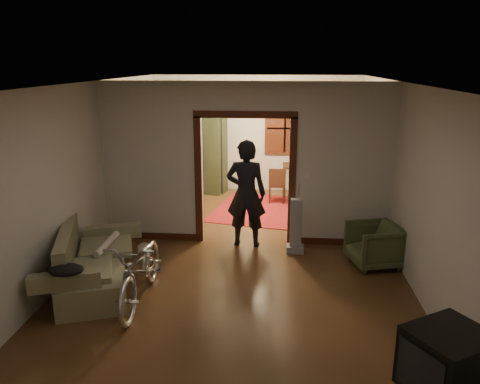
# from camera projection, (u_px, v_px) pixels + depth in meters

# --- Properties ---
(floor) EXTENTS (5.00, 8.50, 0.01)m
(floor) POSITION_uv_depth(u_px,v_px,m) (242.00, 257.00, 7.69)
(floor) COLOR #3E2513
(floor) RESTS_ON ground
(ceiling) EXTENTS (5.00, 8.50, 0.01)m
(ceiling) POSITION_uv_depth(u_px,v_px,m) (242.00, 83.00, 6.94)
(ceiling) COLOR white
(ceiling) RESTS_ON floor
(wall_back) EXTENTS (5.00, 0.02, 2.80)m
(wall_back) POSITION_uv_depth(u_px,v_px,m) (256.00, 134.00, 11.39)
(wall_back) COLOR beige
(wall_back) RESTS_ON floor
(wall_left) EXTENTS (0.02, 8.50, 2.80)m
(wall_left) POSITION_uv_depth(u_px,v_px,m) (87.00, 171.00, 7.52)
(wall_left) COLOR beige
(wall_left) RESTS_ON floor
(wall_right) EXTENTS (0.02, 8.50, 2.80)m
(wall_right) POSITION_uv_depth(u_px,v_px,m) (405.00, 178.00, 7.11)
(wall_right) COLOR beige
(wall_right) RESTS_ON floor
(partition_wall) EXTENTS (5.00, 0.14, 2.80)m
(partition_wall) POSITION_uv_depth(u_px,v_px,m) (245.00, 164.00, 8.03)
(partition_wall) COLOR beige
(partition_wall) RESTS_ON floor
(door_casing) EXTENTS (1.74, 0.20, 2.32)m
(door_casing) POSITION_uv_depth(u_px,v_px,m) (245.00, 181.00, 8.12)
(door_casing) COLOR #3E1A0E
(door_casing) RESTS_ON floor
(far_window) EXTENTS (0.98, 0.06, 1.28)m
(far_window) POSITION_uv_depth(u_px,v_px,m) (285.00, 128.00, 11.25)
(far_window) COLOR black
(far_window) RESTS_ON wall_back
(chandelier) EXTENTS (0.24, 0.24, 0.24)m
(chandelier) POSITION_uv_depth(u_px,v_px,m) (252.00, 100.00, 9.46)
(chandelier) COLOR #FFE0A5
(chandelier) RESTS_ON ceiling
(light_switch) EXTENTS (0.08, 0.01, 0.12)m
(light_switch) POSITION_uv_depth(u_px,v_px,m) (307.00, 175.00, 7.92)
(light_switch) COLOR silver
(light_switch) RESTS_ON partition_wall
(sofa) EXTENTS (1.43, 2.08, 0.88)m
(sofa) POSITION_uv_depth(u_px,v_px,m) (93.00, 258.00, 6.59)
(sofa) COLOR #686C48
(sofa) RESTS_ON floor
(rolled_paper) EXTENTS (0.10, 0.82, 0.10)m
(rolled_paper) POSITION_uv_depth(u_px,v_px,m) (107.00, 244.00, 6.85)
(rolled_paper) COLOR beige
(rolled_paper) RESTS_ON sofa
(jacket) EXTENTS (0.43, 0.33, 0.13)m
(jacket) POSITION_uv_depth(u_px,v_px,m) (66.00, 270.00, 5.65)
(jacket) COLOR black
(jacket) RESTS_ON sofa
(bicycle) EXTENTS (0.66, 1.80, 0.94)m
(bicycle) POSITION_uv_depth(u_px,v_px,m) (141.00, 268.00, 6.18)
(bicycle) COLOR silver
(bicycle) RESTS_ON floor
(armchair) EXTENTS (0.90, 0.89, 0.68)m
(armchair) POSITION_uv_depth(u_px,v_px,m) (374.00, 245.00, 7.31)
(armchair) COLOR #44522E
(armchair) RESTS_ON floor
(crt_tv) EXTENTS (0.81, 0.79, 0.53)m
(crt_tv) POSITION_uv_depth(u_px,v_px,m) (448.00, 361.00, 3.75)
(crt_tv) COLOR black
(crt_tv) RESTS_ON tv_stand
(vacuum) EXTENTS (0.33, 0.28, 0.94)m
(vacuum) POSITION_uv_depth(u_px,v_px,m) (296.00, 226.00, 7.78)
(vacuum) COLOR gray
(vacuum) RESTS_ON floor
(person) EXTENTS (0.71, 0.50, 1.87)m
(person) POSITION_uv_depth(u_px,v_px,m) (246.00, 194.00, 7.97)
(person) COLOR black
(person) RESTS_ON floor
(oriental_rug) EXTENTS (2.15, 2.58, 0.02)m
(oriental_rug) POSITION_uv_depth(u_px,v_px,m) (258.00, 209.00, 10.18)
(oriental_rug) COLOR maroon
(oriental_rug) RESTS_ON floor
(locker) EXTENTS (1.08, 0.79, 1.92)m
(locker) POSITION_uv_depth(u_px,v_px,m) (205.00, 153.00, 11.32)
(locker) COLOR #27301D
(locker) RESTS_ON floor
(globe) EXTENTS (0.27, 0.27, 0.27)m
(globe) POSITION_uv_depth(u_px,v_px,m) (204.00, 112.00, 11.05)
(globe) COLOR #1E5972
(globe) RESTS_ON locker
(desk) EXTENTS (1.06, 0.68, 0.74)m
(desk) POSITION_uv_depth(u_px,v_px,m) (304.00, 181.00, 11.11)
(desk) COLOR #321C10
(desk) RESTS_ON floor
(desk_chair) EXTENTS (0.42, 0.42, 0.81)m
(desk_chair) POSITION_uv_depth(u_px,v_px,m) (277.00, 185.00, 10.60)
(desk_chair) COLOR #321C10
(desk_chair) RESTS_ON floor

